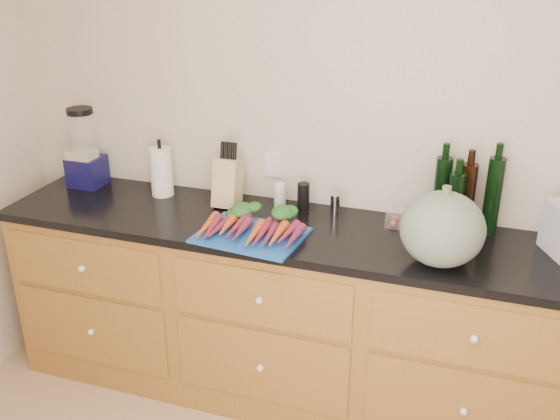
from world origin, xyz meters
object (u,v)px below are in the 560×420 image
(paper_towel, at_px, (161,172))
(knife_block, at_px, (228,183))
(tomato_box, at_px, (403,219))
(cutting_board, at_px, (251,235))
(carrots, at_px, (254,225))
(squash, at_px, (442,229))
(blender_appliance, at_px, (85,152))

(paper_towel, height_order, knife_block, paper_towel)
(tomato_box, bearing_deg, cutting_board, -152.19)
(knife_block, bearing_deg, tomato_box, 2.00)
(cutting_board, xyz_separation_m, carrots, (-0.00, 0.04, 0.03))
(cutting_board, distance_m, tomato_box, 0.71)
(cutting_board, distance_m, knife_block, 0.40)
(carrots, bearing_deg, squash, -2.19)
(blender_appliance, distance_m, paper_towel, 0.45)
(paper_towel, bearing_deg, cutting_board, -27.68)
(blender_appliance, bearing_deg, carrots, -14.49)
(cutting_board, bearing_deg, carrots, 90.00)
(carrots, bearing_deg, knife_block, 132.41)
(paper_towel, distance_m, tomato_box, 1.24)
(paper_towel, bearing_deg, squash, -12.13)
(blender_appliance, xyz_separation_m, knife_block, (0.82, -0.02, -0.07))
(carrots, xyz_separation_m, blender_appliance, (-1.06, 0.27, 0.15))
(cutting_board, xyz_separation_m, tomato_box, (0.63, 0.33, 0.03))
(squash, height_order, blender_appliance, blender_appliance)
(cutting_board, xyz_separation_m, knife_block, (-0.23, 0.30, 0.11))
(blender_appliance, distance_m, tomato_box, 1.69)
(cutting_board, xyz_separation_m, squash, (0.82, 0.01, 0.15))
(cutting_board, distance_m, carrots, 0.05)
(blender_appliance, xyz_separation_m, paper_towel, (0.45, 0.00, -0.06))
(carrots, distance_m, blender_appliance, 1.10)
(carrots, xyz_separation_m, tomato_box, (0.63, 0.29, -0.00))
(paper_towel, distance_m, knife_block, 0.38)
(blender_appliance, bearing_deg, cutting_board, -16.71)
(carrots, xyz_separation_m, paper_towel, (-0.61, 0.28, 0.09))
(cutting_board, relative_size, paper_towel, 1.83)
(carrots, bearing_deg, tomato_box, 24.56)
(cutting_board, bearing_deg, blender_appliance, 163.29)
(carrots, relative_size, tomato_box, 3.12)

